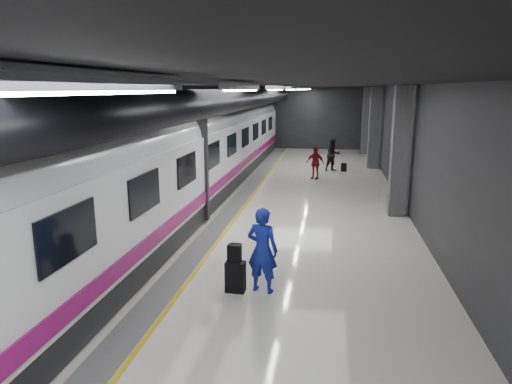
{
  "coord_description": "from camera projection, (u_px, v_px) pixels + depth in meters",
  "views": [
    {
      "loc": [
        2.19,
        -14.2,
        4.36
      ],
      "look_at": [
        0.09,
        -1.34,
        1.41
      ],
      "focal_mm": 32.0,
      "sensor_mm": 36.0,
      "label": 1
    }
  ],
  "objects": [
    {
      "name": "train",
      "position": [
        163.0,
        160.0,
        15.02
      ],
      "size": [
        3.05,
        38.0,
        4.05
      ],
      "color": "black",
      "rests_on": "ground"
    },
    {
      "name": "platform_hall",
      "position": [
        256.0,
        114.0,
        15.16
      ],
      "size": [
        10.02,
        40.02,
        4.51
      ],
      "color": "black",
      "rests_on": "ground"
    },
    {
      "name": "traveler_far_a",
      "position": [
        333.0,
        155.0,
        24.63
      ],
      "size": [
        1.09,
        1.03,
        1.78
      ],
      "primitive_type": "imported",
      "rotation": [
        0.0,
        0.0,
        0.56
      ],
      "color": "black",
      "rests_on": "ground"
    },
    {
      "name": "shoulder_bag",
      "position": [
        234.0,
        253.0,
        9.87
      ],
      "size": [
        0.31,
        0.19,
        0.39
      ],
      "primitive_type": "cube",
      "rotation": [
        0.0,
        0.0,
        -0.12
      ],
      "color": "black",
      "rests_on": "suitcase_main"
    },
    {
      "name": "traveler_main",
      "position": [
        262.0,
        250.0,
        9.87
      ],
      "size": [
        0.78,
        0.6,
        1.91
      ],
      "primitive_type": "imported",
      "rotation": [
        0.0,
        0.0,
        2.92
      ],
      "color": "#1B2ED1",
      "rests_on": "ground"
    },
    {
      "name": "suitcase_main",
      "position": [
        235.0,
        277.0,
        9.98
      ],
      "size": [
        0.43,
        0.28,
        0.69
      ],
      "primitive_type": "cube",
      "rotation": [
        0.0,
        0.0,
        -0.04
      ],
      "color": "black",
      "rests_on": "ground"
    },
    {
      "name": "suitcase_far",
      "position": [
        344.0,
        167.0,
        24.69
      ],
      "size": [
        0.31,
        0.2,
        0.45
      ],
      "primitive_type": "cube",
      "rotation": [
        0.0,
        0.0,
        -0.02
      ],
      "color": "black",
      "rests_on": "ground"
    },
    {
      "name": "traveler_far_b",
      "position": [
        315.0,
        163.0,
        22.53
      ],
      "size": [
        1.0,
        0.65,
        1.58
      ],
      "primitive_type": "imported",
      "rotation": [
        0.0,
        0.0,
        -0.31
      ],
      "color": "maroon",
      "rests_on": "ground"
    },
    {
      "name": "ground",
      "position": [
        260.0,
        225.0,
        14.97
      ],
      "size": [
        40.0,
        40.0,
        0.0
      ],
      "primitive_type": "plane",
      "color": "silver",
      "rests_on": "ground"
    }
  ]
}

